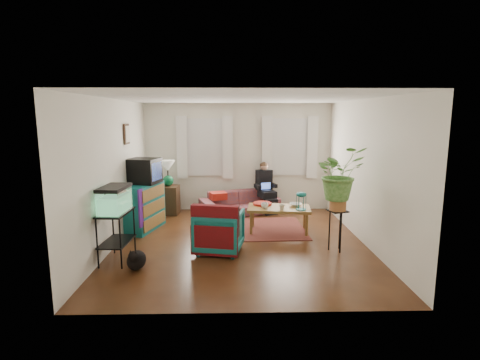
{
  "coord_description": "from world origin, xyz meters",
  "views": [
    {
      "loc": [
        -0.17,
        -6.6,
        2.31
      ],
      "look_at": [
        0.0,
        0.4,
        1.1
      ],
      "focal_mm": 28.0,
      "sensor_mm": 36.0,
      "label": 1
    }
  ],
  "objects_px": {
    "side_table": "(169,200)",
    "armchair": "(219,229)",
    "plant_stand": "(337,230)",
    "aquarium_stand": "(117,236)",
    "dresser": "(142,207)",
    "coffee_table": "(279,219)",
    "sofa": "(240,199)"
  },
  "relations": [
    {
      "from": "plant_stand",
      "to": "side_table",
      "type": "bearing_deg",
      "value": 142.34
    },
    {
      "from": "sofa",
      "to": "coffee_table",
      "type": "height_order",
      "value": "sofa"
    },
    {
      "from": "side_table",
      "to": "plant_stand",
      "type": "bearing_deg",
      "value": -37.66
    },
    {
      "from": "armchair",
      "to": "plant_stand",
      "type": "height_order",
      "value": "armchair"
    },
    {
      "from": "plant_stand",
      "to": "aquarium_stand",
      "type": "bearing_deg",
      "value": -174.15
    },
    {
      "from": "aquarium_stand",
      "to": "armchair",
      "type": "bearing_deg",
      "value": 17.97
    },
    {
      "from": "dresser",
      "to": "coffee_table",
      "type": "distance_m",
      "value": 2.79
    },
    {
      "from": "dresser",
      "to": "sofa",
      "type": "bearing_deg",
      "value": 45.59
    },
    {
      "from": "sofa",
      "to": "coffee_table",
      "type": "xyz_separation_m",
      "value": [
        0.75,
        -1.42,
        -0.1
      ]
    },
    {
      "from": "armchair",
      "to": "aquarium_stand",
      "type": "bearing_deg",
      "value": 25.36
    },
    {
      "from": "dresser",
      "to": "armchair",
      "type": "bearing_deg",
      "value": -23.53
    },
    {
      "from": "sofa",
      "to": "plant_stand",
      "type": "xyz_separation_m",
      "value": [
        1.61,
        -2.51,
        0.0
      ]
    },
    {
      "from": "coffee_table",
      "to": "plant_stand",
      "type": "height_order",
      "value": "plant_stand"
    },
    {
      "from": "coffee_table",
      "to": "plant_stand",
      "type": "relative_size",
      "value": 1.71
    },
    {
      "from": "dresser",
      "to": "coffee_table",
      "type": "xyz_separation_m",
      "value": [
        2.77,
        -0.24,
        -0.22
      ]
    },
    {
      "from": "side_table",
      "to": "plant_stand",
      "type": "height_order",
      "value": "plant_stand"
    },
    {
      "from": "dresser",
      "to": "coffee_table",
      "type": "bearing_deg",
      "value": 10.36
    },
    {
      "from": "dresser",
      "to": "aquarium_stand",
      "type": "xyz_separation_m",
      "value": [
        -0.01,
        -1.69,
        -0.07
      ]
    },
    {
      "from": "coffee_table",
      "to": "dresser",
      "type": "bearing_deg",
      "value": -178.03
    },
    {
      "from": "dresser",
      "to": "armchair",
      "type": "height_order",
      "value": "dresser"
    },
    {
      "from": "coffee_table",
      "to": "plant_stand",
      "type": "distance_m",
      "value": 1.39
    },
    {
      "from": "sofa",
      "to": "plant_stand",
      "type": "distance_m",
      "value": 2.98
    },
    {
      "from": "side_table",
      "to": "armchair",
      "type": "relative_size",
      "value": 0.86
    },
    {
      "from": "sofa",
      "to": "dresser",
      "type": "height_order",
      "value": "dresser"
    },
    {
      "from": "coffee_table",
      "to": "plant_stand",
      "type": "xyz_separation_m",
      "value": [
        0.86,
        -1.09,
        0.1
      ]
    },
    {
      "from": "aquarium_stand",
      "to": "armchair",
      "type": "relative_size",
      "value": 1.03
    },
    {
      "from": "sofa",
      "to": "aquarium_stand",
      "type": "xyz_separation_m",
      "value": [
        -2.03,
        -2.88,
        0.05
      ]
    },
    {
      "from": "sofa",
      "to": "coffee_table",
      "type": "bearing_deg",
      "value": -80.98
    },
    {
      "from": "side_table",
      "to": "armchair",
      "type": "bearing_deg",
      "value": -63.13
    },
    {
      "from": "dresser",
      "to": "aquarium_stand",
      "type": "height_order",
      "value": "dresser"
    },
    {
      "from": "sofa",
      "to": "plant_stand",
      "type": "bearing_deg",
      "value": -76.03
    },
    {
      "from": "dresser",
      "to": "plant_stand",
      "type": "xyz_separation_m",
      "value": [
        3.63,
        -1.32,
        -0.11
      ]
    }
  ]
}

